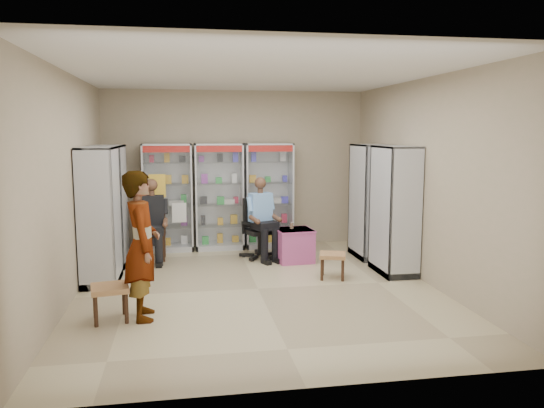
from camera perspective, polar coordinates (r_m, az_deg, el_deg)
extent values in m
plane|color=tan|center=(7.64, -1.52, -9.09)|extent=(6.00, 6.00, 0.00)
cube|color=tan|center=(10.32, -3.91, 3.78)|extent=(5.00, 0.02, 3.00)
cube|color=tan|center=(4.42, 3.91, -1.58)|extent=(5.00, 0.02, 3.00)
cube|color=tan|center=(7.42, -21.05, 1.72)|extent=(0.02, 6.00, 3.00)
cube|color=tan|center=(8.09, 16.28, 2.38)|extent=(0.02, 6.00, 3.00)
cube|color=silver|center=(7.35, -1.61, 13.89)|extent=(5.00, 6.00, 0.02)
cube|color=#B8B9BF|center=(10.05, -11.12, 0.68)|extent=(0.90, 0.50, 2.00)
cube|color=#ADAFB5|center=(10.07, -5.71, 0.80)|extent=(0.90, 0.50, 2.00)
cube|color=#ACAFB3|center=(10.18, -0.37, 0.91)|extent=(0.90, 0.50, 2.00)
cube|color=#B2B6BA|center=(9.50, 10.50, 0.29)|extent=(0.90, 0.50, 2.00)
cube|color=#BABDC2|center=(8.49, 13.04, -0.67)|extent=(0.90, 0.50, 2.00)
cube|color=silver|center=(9.20, -17.06, -0.17)|extent=(0.90, 0.50, 2.00)
cube|color=silver|center=(8.12, -18.05, -1.22)|extent=(0.90, 0.50, 2.00)
cube|color=black|center=(9.42, -12.67, -3.10)|extent=(0.42, 0.42, 0.94)
cube|color=black|center=(9.35, -1.36, -2.62)|extent=(0.74, 0.74, 1.06)
cube|color=#B14674|center=(9.14, 2.40, -4.46)|extent=(0.63, 0.62, 0.56)
cylinder|color=#611208|center=(9.12, 2.13, -2.32)|extent=(0.07, 0.07, 0.11)
cube|color=#B4784B|center=(8.17, 6.52, -6.62)|extent=(0.48, 0.48, 0.39)
cube|color=#B1774A|center=(6.64, -17.00, -10.15)|extent=(0.49, 0.49, 0.42)
imported|color=#939396|center=(6.45, -13.83, -4.35)|extent=(0.48, 0.68, 1.77)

